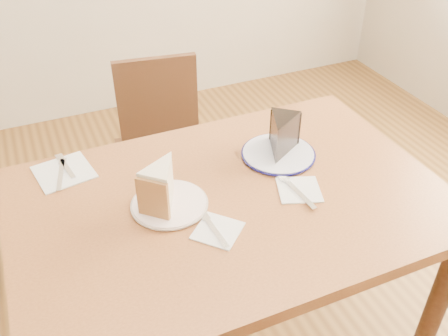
{
  "coord_description": "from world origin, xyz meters",
  "views": [
    {
      "loc": [
        -0.45,
        -0.98,
        1.64
      ],
      "look_at": [
        0.01,
        0.07,
        0.8
      ],
      "focal_mm": 40.0,
      "sensor_mm": 36.0,
      "label": 1
    }
  ],
  "objects_px": {
    "table": "(230,223)",
    "plate_cream": "(170,204)",
    "chair_far": "(166,150)",
    "chocolate_cake": "(281,138)",
    "plate_navy": "(278,154)",
    "carrot_cake": "(164,185)"
  },
  "relations": [
    {
      "from": "chair_far",
      "to": "plate_cream",
      "type": "height_order",
      "value": "chair_far"
    },
    {
      "from": "plate_navy",
      "to": "carrot_cake",
      "type": "relative_size",
      "value": 1.85
    },
    {
      "from": "chocolate_cake",
      "to": "chair_far",
      "type": "bearing_deg",
      "value": -31.75
    },
    {
      "from": "chair_far",
      "to": "chocolate_cake",
      "type": "xyz_separation_m",
      "value": [
        0.2,
        -0.6,
        0.36
      ]
    },
    {
      "from": "carrot_cake",
      "to": "chair_far",
      "type": "bearing_deg",
      "value": 116.54
    },
    {
      "from": "table",
      "to": "chair_far",
      "type": "relative_size",
      "value": 1.47
    },
    {
      "from": "plate_navy",
      "to": "carrot_cake",
      "type": "bearing_deg",
      "value": -167.99
    },
    {
      "from": "chair_far",
      "to": "plate_navy",
      "type": "height_order",
      "value": "chair_far"
    },
    {
      "from": "plate_navy",
      "to": "carrot_cake",
      "type": "xyz_separation_m",
      "value": [
        -0.4,
        -0.08,
        0.06
      ]
    },
    {
      "from": "table",
      "to": "plate_cream",
      "type": "relative_size",
      "value": 5.95
    },
    {
      "from": "plate_cream",
      "to": "table",
      "type": "bearing_deg",
      "value": -10.63
    },
    {
      "from": "table",
      "to": "plate_navy",
      "type": "distance_m",
      "value": 0.27
    },
    {
      "from": "carrot_cake",
      "to": "chocolate_cake",
      "type": "distance_m",
      "value": 0.41
    },
    {
      "from": "table",
      "to": "plate_navy",
      "type": "height_order",
      "value": "plate_navy"
    },
    {
      "from": "table",
      "to": "chocolate_cake",
      "type": "distance_m",
      "value": 0.3
    },
    {
      "from": "plate_cream",
      "to": "carrot_cake",
      "type": "xyz_separation_m",
      "value": [
        -0.01,
        0.01,
        0.06
      ]
    },
    {
      "from": "table",
      "to": "plate_navy",
      "type": "bearing_deg",
      "value": 29.9
    },
    {
      "from": "plate_cream",
      "to": "carrot_cake",
      "type": "relative_size",
      "value": 1.69
    },
    {
      "from": "chair_far",
      "to": "plate_cream",
      "type": "relative_size",
      "value": 4.04
    },
    {
      "from": "table",
      "to": "chocolate_cake",
      "type": "xyz_separation_m",
      "value": [
        0.22,
        0.12,
        0.16
      ]
    },
    {
      "from": "table",
      "to": "plate_navy",
      "type": "xyz_separation_m",
      "value": [
        0.22,
        0.13,
        0.1
      ]
    },
    {
      "from": "table",
      "to": "chocolate_cake",
      "type": "bearing_deg",
      "value": 29.13
    }
  ]
}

